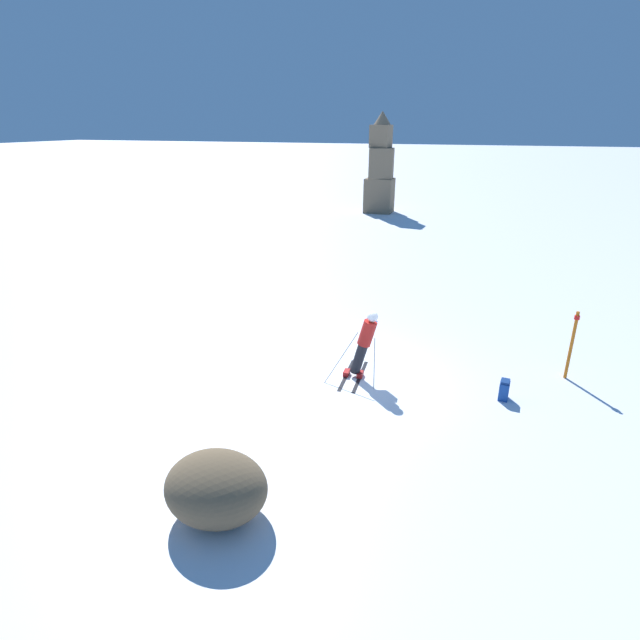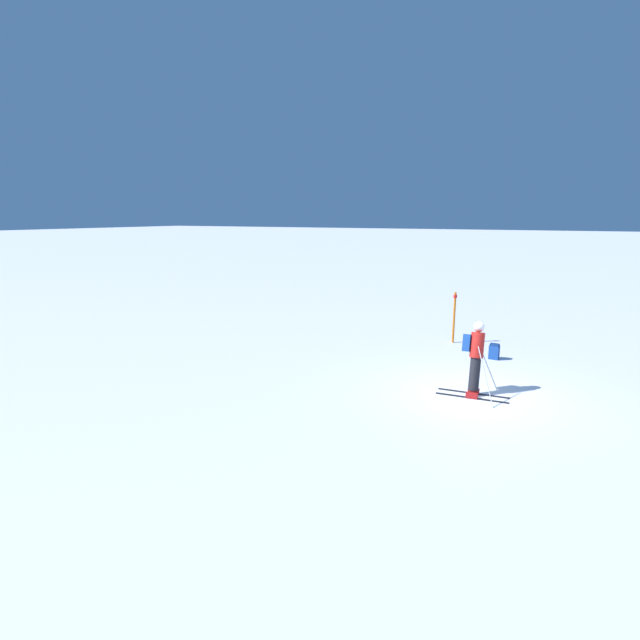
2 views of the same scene
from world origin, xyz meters
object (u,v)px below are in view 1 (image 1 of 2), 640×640
object	(u,v)px
spare_backpack	(504,390)
exposed_boulder_0	(216,488)
trail_marker	(572,342)
skier	(365,340)
rock_pillar	(380,172)

from	to	relation	value
spare_backpack	exposed_boulder_0	size ratio (longest dim) A/B	0.29
spare_backpack	trail_marker	distance (m)	2.36
exposed_boulder_0	spare_backpack	bearing A→B (deg)	50.87
exposed_boulder_0	trail_marker	distance (m)	9.40
skier	exposed_boulder_0	bearing A→B (deg)	-104.86
skier	spare_backpack	bearing A→B (deg)	-3.69
skier	rock_pillar	bearing A→B (deg)	98.13
rock_pillar	trail_marker	bearing A→B (deg)	-66.53
skier	spare_backpack	xyz separation A→B (m)	(3.43, 0.00, -0.80)
skier	spare_backpack	distance (m)	3.52
skier	exposed_boulder_0	distance (m)	5.68
skier	exposed_boulder_0	size ratio (longest dim) A/B	1.08
exposed_boulder_0	trail_marker	bearing A→B (deg)	50.00
trail_marker	rock_pillar	bearing A→B (deg)	113.47
exposed_boulder_0	rock_pillar	bearing A→B (deg)	97.74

